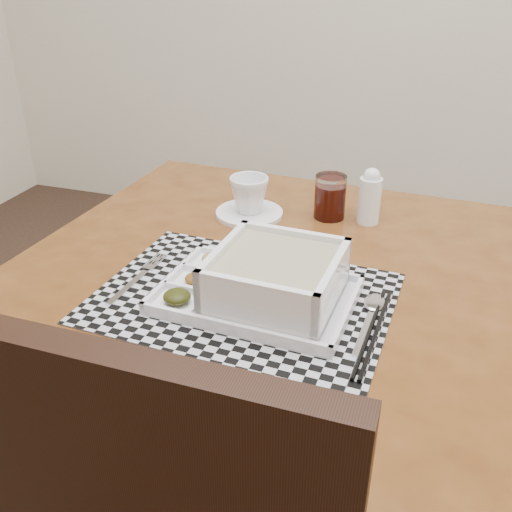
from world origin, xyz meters
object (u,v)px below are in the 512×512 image
Objects in this scene: juice_glass at (330,198)px; creamer_bottle at (370,197)px; cup at (249,195)px; serving_tray at (270,284)px; dining_table at (269,303)px.

juice_glass is 0.78× the size of creamer_bottle.
creamer_bottle is at bearing 33.99° from cup.
serving_tray is 0.40m from creamer_bottle.
juice_glass is at bearing 87.13° from serving_tray.
creamer_bottle reaches higher than juice_glass.
cup is at bearing 118.06° from dining_table.
creamer_bottle is at bearing 74.72° from serving_tray.
cup is at bearing -164.30° from juice_glass.
creamer_bottle is (0.10, 0.38, 0.02)m from serving_tray.
cup is 0.89× the size of juice_glass.
serving_tray is at bearing -42.37° from cup.
juice_glass is 0.09m from creamer_bottle.
dining_table is at bearing -101.45° from juice_glass.
serving_tray is at bearing -92.87° from juice_glass.
dining_table is 0.30m from juice_glass.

